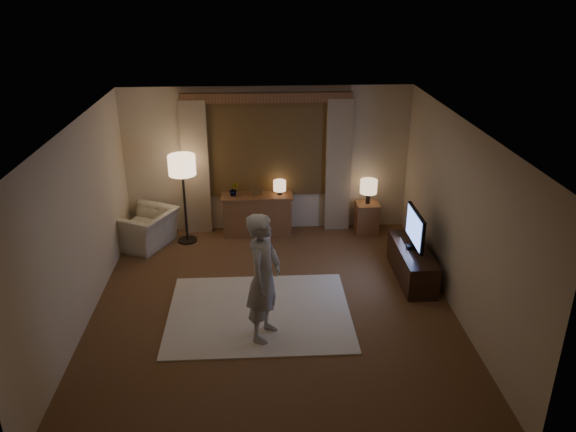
{
  "coord_description": "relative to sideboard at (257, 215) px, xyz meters",
  "views": [
    {
      "loc": [
        -0.17,
        -6.72,
        4.3
      ],
      "look_at": [
        0.24,
        0.6,
        1.14
      ],
      "focal_mm": 35.0,
      "sensor_mm": 36.0,
      "label": 1
    }
  ],
  "objects": [
    {
      "name": "armchair",
      "position": [
        -1.91,
        -0.38,
        -0.04
      ],
      "size": [
        1.18,
        1.23,
        0.62
      ],
      "primitive_type": "imported",
      "rotation": [
        0.0,
        0.0,
        -2.02
      ],
      "color": "beige",
      "rests_on": "floor"
    },
    {
      "name": "table_lamp_sideboard",
      "position": [
        0.4,
        0.0,
        0.55
      ],
      "size": [
        0.22,
        0.22,
        0.3
      ],
      "color": "black",
      "rests_on": "sideboard"
    },
    {
      "name": "plant",
      "position": [
        -0.4,
        0.0,
        0.5
      ],
      "size": [
        0.17,
        0.13,
        0.3
      ],
      "primitive_type": "imported",
      "color": "#999999",
      "rests_on": "sideboard"
    },
    {
      "name": "room",
      "position": [
        0.2,
        -2.0,
        0.98
      ],
      "size": [
        5.04,
        5.54,
        2.64
      ],
      "color": "brown",
      "rests_on": "ground"
    },
    {
      "name": "tv",
      "position": [
        2.35,
        -1.76,
        0.49
      ],
      "size": [
        0.21,
        0.84,
        0.61
      ],
      "color": "black",
      "rests_on": "tv_stand"
    },
    {
      "name": "picture_frame",
      "position": [
        -0.0,
        0.0,
        0.45
      ],
      "size": [
        0.16,
        0.02,
        0.2
      ],
      "primitive_type": "cube",
      "color": "brown",
      "rests_on": "sideboard"
    },
    {
      "name": "rug",
      "position": [
        0.0,
        -2.62,
        -0.34
      ],
      "size": [
        2.5,
        2.0,
        0.02
      ],
      "primitive_type": "cube",
      "color": "beige",
      "rests_on": "floor"
    },
    {
      "name": "floor_lamp",
      "position": [
        -1.23,
        -0.25,
        0.96
      ],
      "size": [
        0.46,
        0.46,
        1.57
      ],
      "color": "black",
      "rests_on": "floor"
    },
    {
      "name": "side_table",
      "position": [
        1.97,
        -0.05,
        -0.07
      ],
      "size": [
        0.4,
        0.4,
        0.56
      ],
      "primitive_type": "cube",
      "color": "brown",
      "rests_on": "floor"
    },
    {
      "name": "sideboard",
      "position": [
        0.0,
        0.0,
        0.0
      ],
      "size": [
        1.2,
        0.4,
        0.7
      ],
      "primitive_type": "cube",
      "color": "brown",
      "rests_on": "floor"
    },
    {
      "name": "table_lamp_side",
      "position": [
        1.97,
        -0.05,
        0.52
      ],
      "size": [
        0.3,
        0.3,
        0.44
      ],
      "color": "black",
      "rests_on": "side_table"
    },
    {
      "name": "tv_stand",
      "position": [
        2.35,
        -1.76,
        -0.1
      ],
      "size": [
        0.45,
        1.4,
        0.5
      ],
      "primitive_type": "cube",
      "color": "black",
      "rests_on": "floor"
    },
    {
      "name": "person",
      "position": [
        0.07,
        -3.16,
        0.52
      ],
      "size": [
        0.61,
        0.73,
        1.7
      ],
      "primitive_type": "imported",
      "rotation": [
        0.0,
        0.0,
        1.19
      ],
      "color": "#B6B0A8",
      "rests_on": "rug"
    }
  ]
}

